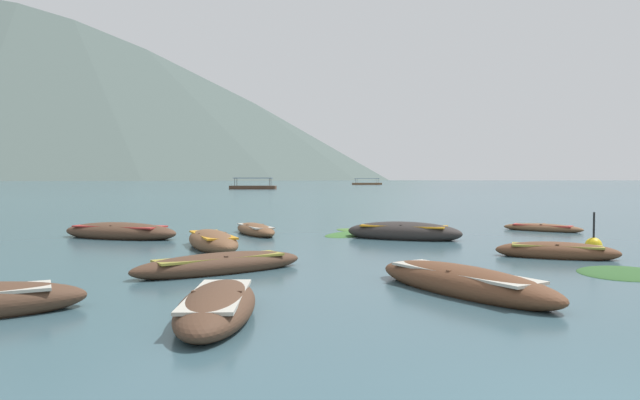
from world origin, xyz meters
TOP-DOWN VIEW (x-y plane):
  - ground_plane at (0.00, 1500.00)m, footprint 6000.00×6000.00m
  - mountain_1 at (-730.19, 1391.01)m, footprint 1837.63×1837.63m
  - mountain_2 at (-23.81, 1721.11)m, footprint 781.71×781.71m
  - rowboat_0 at (-0.11, 15.31)m, footprint 4.24×2.64m
  - rowboat_2 at (-0.19, 6.07)m, footprint 3.28×4.13m
  - rowboat_3 at (-6.18, 12.57)m, footprint 2.73×4.08m
  - rowboat_4 at (5.81, 18.41)m, footprint 2.96×2.36m
  - rowboat_5 at (-4.27, 4.07)m, footprint 1.26×3.31m
  - rowboat_6 at (-5.49, 16.85)m, footprint 2.37×3.56m
  - rowboat_7 at (-5.06, 8.21)m, footprint 3.85×3.16m
  - rowboat_8 at (3.34, 10.73)m, footprint 3.22×1.84m
  - rowboat_9 at (-10.06, 15.36)m, footprint 4.72×2.71m
  - ferry_0 at (-19.19, 111.53)m, footprint 9.51×3.32m
  - ferry_1 at (9.78, 202.66)m, footprint 10.98×5.79m
  - mooring_buoy at (5.18, 12.63)m, footprint 0.49×0.49m
  - weed_patch_0 at (-1.79, 16.95)m, footprint 3.03×3.58m
  - weed_patch_1 at (-1.42, 18.09)m, footprint 2.69×2.84m
  - weed_patch_2 at (3.83, 8.26)m, footprint 2.79×2.87m

SIDE VIEW (x-z plane):
  - ground_plane at x=0.00m, z-range 0.00..0.00m
  - weed_patch_0 at x=-1.79m, z-range -0.07..0.07m
  - weed_patch_1 at x=-1.42m, z-range -0.07..0.07m
  - weed_patch_2 at x=3.83m, z-range -0.07..0.07m
  - mooring_buoy at x=5.18m, z-range -0.51..0.73m
  - rowboat_4 at x=5.81m, z-range -0.07..0.31m
  - rowboat_6 at x=-5.49m, z-range -0.10..0.42m
  - rowboat_8 at x=3.34m, z-range -0.10..0.43m
  - rowboat_7 at x=-5.06m, z-range -0.10..0.45m
  - rowboat_5 at x=-4.27m, z-range -0.11..0.48m
  - rowboat_2 at x=-0.19m, z-range -0.12..0.51m
  - rowboat_3 at x=-6.18m, z-range -0.13..0.54m
  - rowboat_9 at x=-10.06m, z-range -0.13..0.56m
  - rowboat_0 at x=-0.11m, z-range -0.14..0.61m
  - ferry_1 at x=9.78m, z-range -0.82..1.71m
  - ferry_0 at x=-19.19m, z-range -0.82..1.71m
  - mountain_2 at x=-23.81m, z-range 0.00..247.92m
  - mountain_1 at x=-730.19m, z-range 0.00..592.88m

